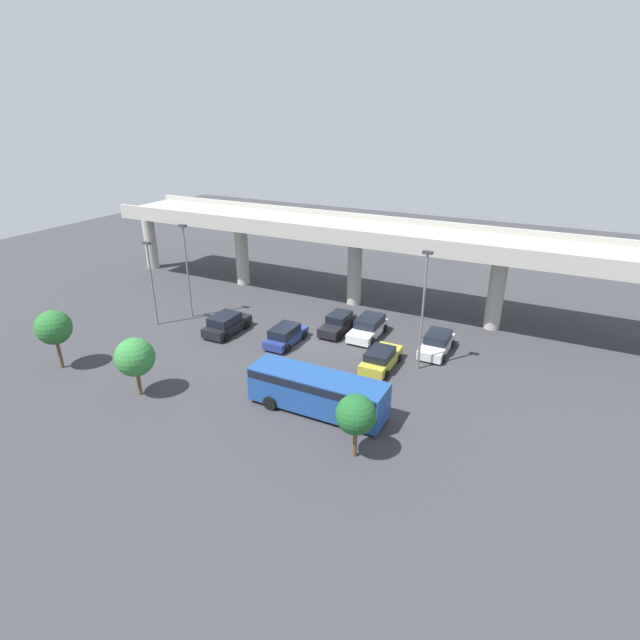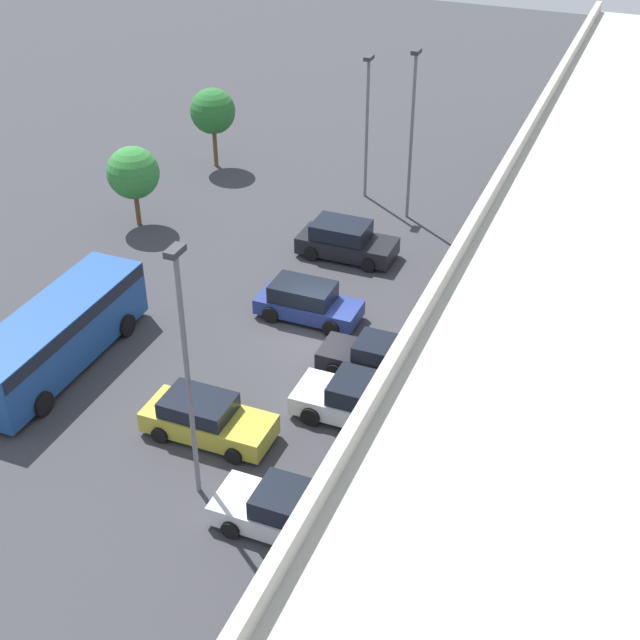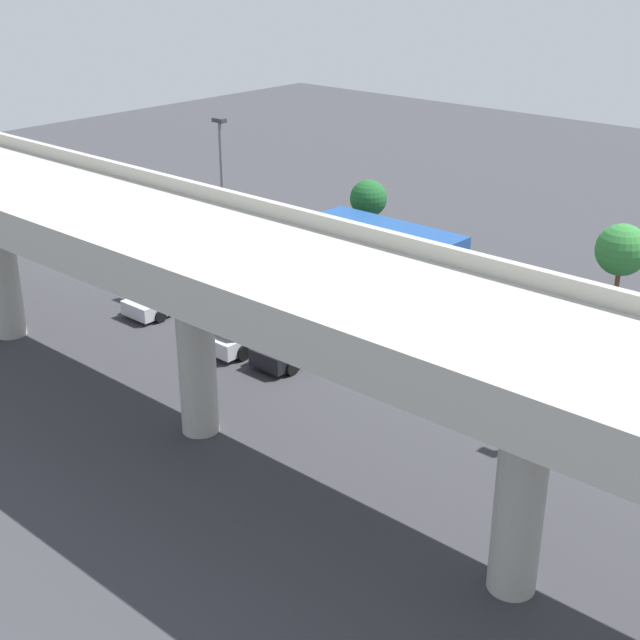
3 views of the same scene
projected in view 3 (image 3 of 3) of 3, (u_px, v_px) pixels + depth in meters
name	position (u px, v px, depth m)	size (l,w,h in m)	color
ground_plane	(369.00, 345.00, 39.88)	(112.17, 112.17, 0.00)	#38383D
highway_overpass	(191.00, 263.00, 30.43)	(53.71, 7.25, 8.09)	#ADAAA0
parked_car_0	(522.00, 364.00, 36.30)	(2.26, 4.56, 1.68)	black
parked_car_1	(406.00, 331.00, 39.45)	(2.06, 4.37, 1.57)	navy
parked_car_2	(297.00, 343.00, 38.30)	(1.99, 4.37, 1.55)	black
parked_car_3	(249.00, 328.00, 39.70)	(2.24, 4.68, 1.61)	silver
parked_car_4	(276.00, 286.00, 44.72)	(2.11, 4.59, 1.52)	gold
parked_car_5	(169.00, 296.00, 43.50)	(2.12, 4.58, 1.53)	silver
shuttle_bus	(389.00, 243.00, 48.43)	(8.87, 2.75, 2.54)	#1E478C
lamp_post_near_aisle	(223.00, 195.00, 43.80)	(0.70, 0.35, 8.92)	slate
tree_front_centre	(622.00, 250.00, 43.42)	(2.57, 2.57, 4.09)	brown
tree_front_right	(368.00, 199.00, 52.42)	(2.21, 2.21, 3.80)	brown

